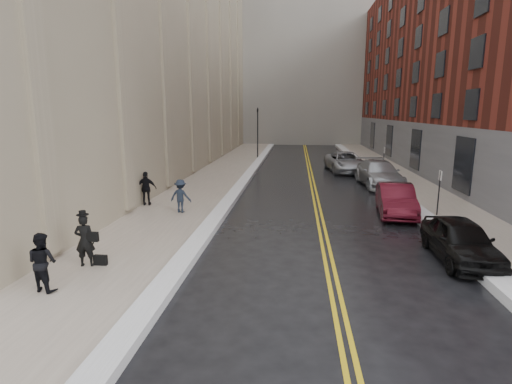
% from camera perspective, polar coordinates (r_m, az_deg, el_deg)
% --- Properties ---
extents(ground, '(160.00, 160.00, 0.00)m').
position_cam_1_polar(ground, '(11.81, -1.38, -12.91)').
color(ground, black).
rests_on(ground, ground).
extents(sidewalk_left, '(4.00, 64.00, 0.15)m').
position_cam_1_polar(sidewalk_left, '(27.72, -6.50, 1.45)').
color(sidewalk_left, gray).
rests_on(sidewalk_left, ground).
extents(sidewalk_right, '(3.00, 64.00, 0.15)m').
position_cam_1_polar(sidewalk_right, '(28.15, 21.46, 0.88)').
color(sidewalk_right, gray).
rests_on(sidewalk_right, ground).
extents(lane_stripe_a, '(0.12, 64.00, 0.01)m').
position_cam_1_polar(lane_stripe_a, '(27.13, 7.86, 1.04)').
color(lane_stripe_a, gold).
rests_on(lane_stripe_a, ground).
extents(lane_stripe_b, '(0.12, 64.00, 0.01)m').
position_cam_1_polar(lane_stripe_b, '(27.14, 8.37, 1.03)').
color(lane_stripe_b, gold).
rests_on(lane_stripe_b, ground).
extents(snow_ridge_left, '(0.70, 60.80, 0.26)m').
position_cam_1_polar(snow_ridge_left, '(27.32, -1.78, 1.49)').
color(snow_ridge_left, white).
rests_on(snow_ridge_left, ground).
extents(snow_ridge_right, '(0.85, 60.80, 0.30)m').
position_cam_1_polar(snow_ridge_right, '(27.69, 17.78, 1.12)').
color(snow_ridge_right, white).
rests_on(snow_ridge_right, ground).
extents(building_right, '(14.00, 50.00, 18.00)m').
position_cam_1_polar(building_right, '(37.56, 32.63, 16.07)').
color(building_right, maroon).
rests_on(building_right, ground).
extents(tower_far_right, '(22.00, 18.00, 44.00)m').
position_cam_1_polar(tower_far_right, '(79.56, 16.18, 23.52)').
color(tower_far_right, slate).
rests_on(tower_far_right, ground).
extents(traffic_signal, '(0.18, 0.15, 5.20)m').
position_cam_1_polar(traffic_signal, '(40.90, 0.24, 9.00)').
color(traffic_signal, black).
rests_on(traffic_signal, ground).
extents(parking_sign_near, '(0.06, 0.35, 2.23)m').
position_cam_1_polar(parking_sign_near, '(20.09, 24.69, 0.34)').
color(parking_sign_near, black).
rests_on(parking_sign_near, ground).
extents(parking_sign_far, '(0.06, 0.35, 2.23)m').
position_cam_1_polar(parking_sign_far, '(31.55, 17.78, 4.55)').
color(parking_sign_far, black).
rests_on(parking_sign_far, ground).
extents(car_black, '(1.70, 4.15, 1.41)m').
position_cam_1_polar(car_black, '(14.84, 27.18, -6.14)').
color(car_black, black).
rests_on(car_black, ground).
extents(car_maroon, '(2.00, 4.57, 1.46)m').
position_cam_1_polar(car_maroon, '(20.13, 19.34, -1.05)').
color(car_maroon, '#4B0D18').
rests_on(car_maroon, ground).
extents(car_silver_near, '(2.70, 5.85, 1.65)m').
position_cam_1_polar(car_silver_near, '(27.54, 17.14, 2.53)').
color(car_silver_near, '#9B9DA2').
rests_on(car_silver_near, ground).
extents(car_silver_far, '(3.36, 6.07, 1.61)m').
position_cam_1_polar(car_silver_far, '(33.34, 12.69, 4.21)').
color(car_silver_far, '#9A9BA1').
rests_on(car_silver_far, ground).
extents(pedestrian_main, '(0.66, 0.49, 1.64)m').
position_cam_1_polar(pedestrian_main, '(13.43, -23.26, -6.40)').
color(pedestrian_main, black).
rests_on(pedestrian_main, sidewalk_left).
extents(pedestrian_a, '(0.91, 0.79, 1.60)m').
position_cam_1_polar(pedestrian_a, '(12.15, -28.21, -8.79)').
color(pedestrian_a, black).
rests_on(pedestrian_a, sidewalk_left).
extents(pedestrian_b, '(1.09, 0.73, 1.58)m').
position_cam_1_polar(pedestrian_b, '(19.16, -10.72, -0.57)').
color(pedestrian_b, '#1A2230').
rests_on(pedestrian_b, sidewalk_left).
extents(pedestrian_c, '(1.07, 0.59, 1.73)m').
position_cam_1_polar(pedestrian_c, '(21.02, -15.39, 0.49)').
color(pedestrian_c, black).
rests_on(pedestrian_c, sidewalk_left).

